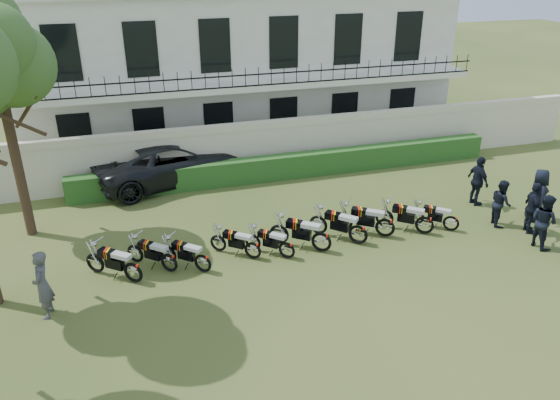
{
  "coord_description": "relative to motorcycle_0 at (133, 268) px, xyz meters",
  "views": [
    {
      "loc": [
        -5.67,
        -13.07,
        8.87
      ],
      "look_at": [
        -0.99,
        2.34,
        1.36
      ],
      "focal_mm": 35.0,
      "sensor_mm": 36.0,
      "label": 1
    }
  ],
  "objects": [
    {
      "name": "motorcycle_2",
      "position": [
        2.01,
        -0.03,
        -0.04
      ],
      "size": [
        1.41,
        1.29,
        1.0
      ],
      "rotation": [
        0.0,
        0.0,
        0.84
      ],
      "color": "black",
      "rests_on": "ground"
    },
    {
      "name": "motorcycle_8",
      "position": [
        9.56,
        0.18,
        -0.0
      ],
      "size": [
        1.6,
        1.35,
        1.09
      ],
      "rotation": [
        0.0,
        0.0,
        0.88
      ],
      "color": "black",
      "rests_on": "ground"
    },
    {
      "name": "motorcycle_1",
      "position": [
        1.06,
        0.29,
        -0.04
      ],
      "size": [
        1.43,
        1.31,
        1.01
      ],
      "rotation": [
        0.0,
        0.0,
        0.83
      ],
      "color": "black",
      "rests_on": "ground"
    },
    {
      "name": "suv",
      "position": [
        1.92,
        7.34,
        0.36
      ],
      "size": [
        6.76,
        4.49,
        1.73
      ],
      "primitive_type": "imported",
      "rotation": [
        0.0,
        0.0,
        1.85
      ],
      "color": "black",
      "rests_on": "ground"
    },
    {
      "name": "motorcycle_5",
      "position": [
        5.81,
        0.07,
        0.03
      ],
      "size": [
        1.72,
        1.39,
        1.15
      ],
      "rotation": [
        0.0,
        0.0,
        0.9
      ],
      "color": "black",
      "rests_on": "ground"
    },
    {
      "name": "officer_5",
      "position": [
        12.64,
        1.72,
        0.44
      ],
      "size": [
        0.48,
        1.12,
        1.9
      ],
      "primitive_type": "imported",
      "rotation": [
        0.0,
        0.0,
        1.59
      ],
      "color": "black",
      "rests_on": "ground"
    },
    {
      "name": "officer_3",
      "position": [
        13.89,
        0.03,
        0.45
      ],
      "size": [
        0.86,
        1.07,
        1.91
      ],
      "primitive_type": "imported",
      "rotation": [
        0.0,
        0.0,
        1.26
      ],
      "color": "black",
      "rests_on": "ground"
    },
    {
      "name": "perimeter_wall",
      "position": [
        5.84,
        7.09,
        0.67
      ],
      "size": [
        30.0,
        0.35,
        2.3
      ],
      "color": "beige",
      "rests_on": "ground"
    },
    {
      "name": "officer_1",
      "position": [
        12.74,
        -1.61,
        0.41
      ],
      "size": [
        0.76,
        0.94,
        1.82
      ],
      "primitive_type": "imported",
      "rotation": [
        0.0,
        0.0,
        1.66
      ],
      "color": "black",
      "rests_on": "ground"
    },
    {
      "name": "officer_4",
      "position": [
        12.44,
        0.1,
        0.32
      ],
      "size": [
        0.83,
        0.95,
        1.65
      ],
      "primitive_type": "imported",
      "rotation": [
        0.0,
        0.0,
        1.27
      ],
      "color": "black",
      "rests_on": "ground"
    },
    {
      "name": "hedge",
      "position": [
        6.84,
        6.29,
        -0.0
      ],
      "size": [
        18.0,
        0.6,
        1.0
      ],
      "primitive_type": "cube",
      "color": "#204C1B",
      "rests_on": "ground"
    },
    {
      "name": "building",
      "position": [
        5.84,
        13.05,
        3.21
      ],
      "size": [
        20.4,
        9.6,
        7.4
      ],
      "color": "silver",
      "rests_on": "ground"
    },
    {
      "name": "inspector",
      "position": [
        -2.27,
        -0.91,
        0.45
      ],
      "size": [
        0.54,
        0.75,
        1.9
      ],
      "primitive_type": "imported",
      "rotation": [
        0.0,
        0.0,
        -1.7
      ],
      "color": "#535357",
      "rests_on": "ground"
    },
    {
      "name": "ground",
      "position": [
        5.84,
        -0.91,
        -0.5
      ],
      "size": [
        100.0,
        100.0,
        0.0
      ],
      "primitive_type": "plane",
      "color": "#394A1D",
      "rests_on": "ground"
    },
    {
      "name": "motorcycle_3",
      "position": [
        3.62,
        0.29,
        -0.06
      ],
      "size": [
        1.43,
        1.19,
        0.97
      ],
      "rotation": [
        0.0,
        0.0,
        0.88
      ],
      "color": "black",
      "rests_on": "ground"
    },
    {
      "name": "motorcycle_4",
      "position": [
        4.64,
        0.0,
        -0.06
      ],
      "size": [
        1.35,
        1.25,
        0.96
      ],
      "rotation": [
        0.0,
        0.0,
        0.83
      ],
      "color": "black",
      "rests_on": "ground"
    },
    {
      "name": "motorcycle_0",
      "position": [
        0.0,
        0.0,
        0.0
      ],
      "size": [
        1.6,
        1.36,
        1.09
      ],
      "rotation": [
        0.0,
        0.0,
        0.87
      ],
      "color": "black",
      "rests_on": "ground"
    },
    {
      "name": "motorcycle_7",
      "position": [
        8.19,
        0.38,
        0.02
      ],
      "size": [
        1.76,
        1.27,
        1.13
      ],
      "rotation": [
        0.0,
        0.0,
        0.96
      ],
      "color": "black",
      "rests_on": "ground"
    },
    {
      "name": "motorcycle_6",
      "position": [
        7.13,
        0.2,
        0.02
      ],
      "size": [
        1.53,
        1.57,
        1.14
      ],
      "rotation": [
        0.0,
        0.0,
        0.77
      ],
      "color": "black",
      "rests_on": "ground"
    },
    {
      "name": "officer_2",
      "position": [
        13.05,
        -0.72,
        0.4
      ],
      "size": [
        0.77,
        1.15,
        1.81
      ],
      "primitive_type": "imported",
      "rotation": [
        0.0,
        0.0,
        1.23
      ],
      "color": "black",
      "rests_on": "ground"
    },
    {
      "name": "motorcycle_9",
      "position": [
        10.55,
        0.11,
        -0.07
      ],
      "size": [
        1.35,
        1.21,
        0.94
      ],
      "rotation": [
        0.0,
        0.0,
        0.84
      ],
      "color": "black",
      "rests_on": "ground"
    }
  ]
}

